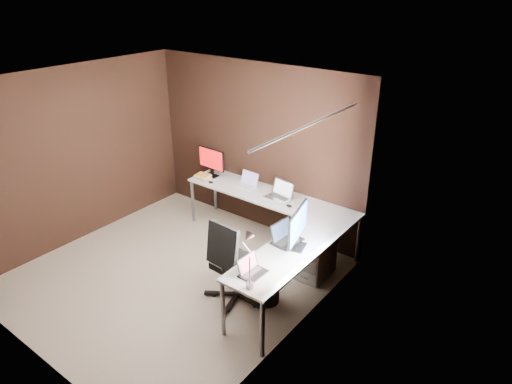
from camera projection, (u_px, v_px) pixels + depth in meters
room at (189, 192)px, 5.27m from camera, size 3.60×3.60×2.50m
desk at (272, 218)px, 5.95m from camera, size 2.65×2.25×0.73m
drawer_pedestal at (314, 254)px, 5.87m from camera, size 0.42×0.50×0.60m
monitor_left at (211, 161)px, 6.99m from camera, size 0.51×0.15×0.44m
monitor_right at (298, 226)px, 5.09m from camera, size 0.21×0.59×0.49m
laptop_white at (247, 183)px, 6.72m from camera, size 0.32×0.24×0.21m
laptop_silver at (280, 194)px, 6.36m from camera, size 0.39×0.30×0.24m
laptop_black_big at (285, 237)px, 5.31m from camera, size 0.28×0.38×0.24m
laptop_black_small at (251, 270)px, 4.74m from camera, size 0.21×0.29×0.19m
book_stack at (203, 177)px, 6.97m from camera, size 0.24×0.20×0.07m
mouse_left at (211, 182)px, 6.82m from camera, size 0.09×0.06×0.03m
mouse_corner at (289, 206)px, 6.12m from camera, size 0.09×0.07×0.03m
desk_lamp at (248, 253)px, 4.46m from camera, size 0.19×0.22×0.56m
office_chair at (235, 277)px, 5.39m from camera, size 0.61×0.61×1.09m
wastebasket at (268, 290)px, 5.42m from camera, size 0.36×0.36×0.32m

